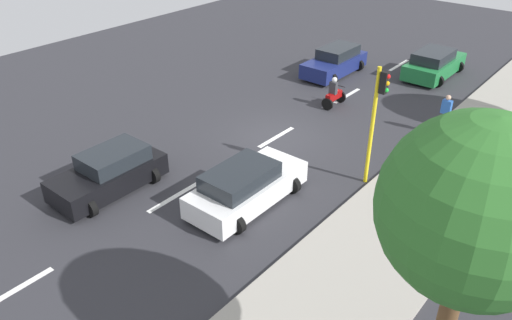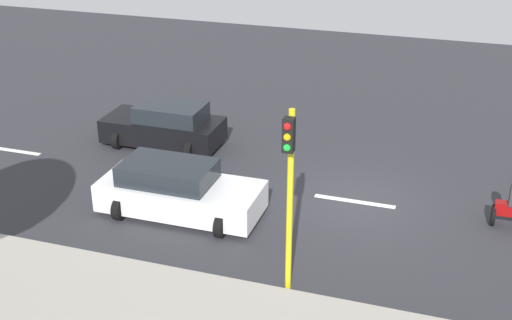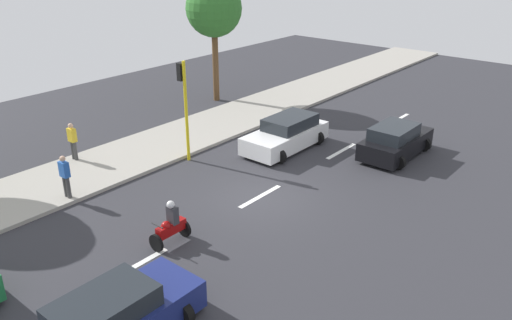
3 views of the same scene
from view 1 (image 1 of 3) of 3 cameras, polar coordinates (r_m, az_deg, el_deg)
ground_plane at (r=21.98m, az=2.32°, el=2.48°), size 40.00×60.00×0.10m
sidewalk at (r=19.13m, az=19.22°, el=-3.55°), size 4.00×60.00×0.15m
lane_stripe_far_north at (r=15.90m, az=-25.89°, el=-13.29°), size 0.20×2.40×0.01m
lane_stripe_north at (r=18.20m, az=-9.30°, el=-4.18°), size 0.20×2.40×0.01m
lane_stripe_mid at (r=21.95m, az=2.32°, el=2.61°), size 0.20×2.40×0.01m
lane_stripe_south at (r=26.54m, az=10.31°, el=7.20°), size 0.20×2.40×0.01m
lane_stripe_far_south at (r=31.61m, az=15.93°, el=10.31°), size 0.20×2.40×0.01m
car_black at (r=18.77m, az=-16.31°, el=-1.39°), size 2.25×4.10×1.52m
car_dark_blue at (r=29.22m, az=8.96°, el=10.96°), size 2.20×4.37×1.52m
car_white at (r=17.27m, az=-1.18°, el=-3.00°), size 2.31×4.58×1.52m
car_green at (r=30.21m, az=19.56°, el=10.24°), size 2.36×4.48×1.52m
motorcycle at (r=24.97m, az=8.86°, el=7.42°), size 0.60×1.30×1.53m
pedestrian_near_signal at (r=20.66m, az=26.19°, el=0.70°), size 0.40×0.24×1.69m
pedestrian_by_tree at (r=23.27m, az=20.73°, el=5.13°), size 0.40×0.24×1.69m
traffic_light_corner at (r=17.88m, az=13.56°, el=5.45°), size 0.49×0.24×4.50m
street_tree_center at (r=8.82m, az=23.71°, el=-5.41°), size 3.26×3.26×7.08m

